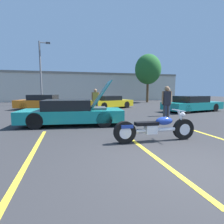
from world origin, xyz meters
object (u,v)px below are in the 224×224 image
(parked_car_right_row, at_px, (192,104))
(spectator_by_show_car, at_px, (95,99))
(light_pole, at_px, (41,70))
(parked_car_left_row, at_px, (45,103))
(spectator_near_motorcycle, at_px, (168,99))
(parked_car_mid_row, at_px, (110,102))
(motorcycle, at_px, (155,128))
(spectator_midground, at_px, (166,101))
(show_car_hood_open, at_px, (72,112))
(tree_background, at_px, (148,69))

(parked_car_right_row, height_order, spectator_by_show_car, spectator_by_show_car)
(light_pole, height_order, parked_car_left_row, light_pole)
(spectator_near_motorcycle, bearing_deg, light_pole, 128.76)
(parked_car_left_row, relative_size, spectator_by_show_car, 2.97)
(parked_car_mid_row, bearing_deg, parked_car_right_row, -57.48)
(light_pole, relative_size, motorcycle, 2.58)
(parked_car_right_row, relative_size, parked_car_mid_row, 1.15)
(parked_car_mid_row, distance_m, spectator_by_show_car, 4.44)
(spectator_by_show_car, xyz_separation_m, spectator_midground, (2.88, -3.97, 0.06))
(spectator_near_motorcycle, bearing_deg, show_car_hood_open, -165.18)
(light_pole, distance_m, spectator_near_motorcycle, 14.36)
(show_car_hood_open, relative_size, parked_car_right_row, 0.94)
(motorcycle, bearing_deg, spectator_near_motorcycle, 55.92)
(show_car_hood_open, xyz_separation_m, parked_car_right_row, (9.07, 3.23, -0.01))
(parked_car_right_row, bearing_deg, parked_car_mid_row, 131.79)
(show_car_hood_open, relative_size, parked_car_mid_row, 1.09)
(light_pole, height_order, spectator_midground, light_pole)
(parked_car_right_row, relative_size, spectator_by_show_car, 2.96)
(motorcycle, relative_size, spectator_by_show_car, 1.56)
(spectator_midground, bearing_deg, motorcycle, -126.78)
(light_pole, xyz_separation_m, spectator_midground, (7.38, -13.16, -2.74))
(parked_car_right_row, distance_m, parked_car_mid_row, 6.85)
(motorcycle, xyz_separation_m, parked_car_mid_row, (1.16, 10.70, 0.14))
(tree_background, bearing_deg, spectator_by_show_car, -129.89)
(parked_car_left_row, bearing_deg, spectator_near_motorcycle, -20.80)
(light_pole, xyz_separation_m, tree_background, (13.37, 1.43, 0.65))
(parked_car_mid_row, bearing_deg, parked_car_left_row, 157.19)
(spectator_midground, bearing_deg, parked_car_left_row, 128.83)
(parked_car_left_row, height_order, parked_car_mid_row, parked_car_left_row)
(light_pole, height_order, tree_background, light_pole)
(spectator_by_show_car, distance_m, spectator_midground, 4.91)
(parked_car_right_row, bearing_deg, spectator_midground, -151.52)
(parked_car_left_row, relative_size, spectator_near_motorcycle, 2.90)
(parked_car_right_row, distance_m, spectator_midground, 5.99)
(motorcycle, relative_size, spectator_midground, 1.49)
(light_pole, xyz_separation_m, motorcycle, (5.31, -15.93, -3.41))
(tree_background, bearing_deg, parked_car_mid_row, -136.02)
(tree_background, relative_size, parked_car_right_row, 1.29)
(motorcycle, height_order, parked_car_mid_row, parked_car_mid_row)
(parked_car_left_row, height_order, spectator_midground, spectator_midground)
(parked_car_left_row, bearing_deg, spectator_midground, -35.25)
(spectator_by_show_car, relative_size, spectator_midground, 0.95)
(parked_car_right_row, distance_m, spectator_near_motorcycle, 3.58)
(spectator_near_motorcycle, relative_size, spectator_midground, 0.98)
(show_car_hood_open, relative_size, spectator_near_motorcycle, 2.73)
(spectator_near_motorcycle, bearing_deg, spectator_midground, -123.58)
(light_pole, bearing_deg, parked_car_left_row, -80.62)
(motorcycle, bearing_deg, parked_car_right_row, 46.12)
(tree_background, height_order, spectator_by_show_car, tree_background)
(show_car_hood_open, xyz_separation_m, parked_car_mid_row, (3.59, 7.33, -0.04))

